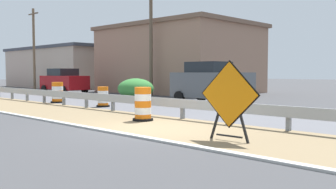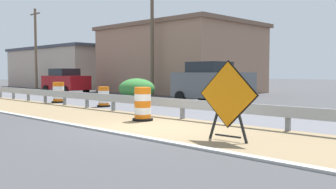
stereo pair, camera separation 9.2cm
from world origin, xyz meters
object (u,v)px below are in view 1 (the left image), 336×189
car_trailing_near_lane (64,81)px  utility_pole_near (151,28)px  traffic_barrel_mid (58,93)px  traffic_barrel_nearest (143,105)px  warning_sign_diamond (229,97)px  car_mid_far_lane (210,83)px  utility_pole_mid (34,47)px  traffic_barrel_close (103,98)px

car_trailing_near_lane → utility_pole_near: bearing=18.5°
traffic_barrel_mid → traffic_barrel_nearest: bearing=-102.0°
warning_sign_diamond → car_mid_far_lane: car_mid_far_lane is taller
utility_pole_near → utility_pole_mid: (-0.83, 15.70, -0.67)m
warning_sign_diamond → traffic_barrel_close: 10.12m
car_trailing_near_lane → utility_pole_near: (2.68, -7.11, 3.76)m
utility_pole_mid → warning_sign_diamond: bearing=-108.5°
traffic_barrel_nearest → traffic_barrel_mid: size_ratio=1.02×
traffic_barrel_close → utility_pole_near: size_ratio=0.11×
traffic_barrel_mid → utility_pole_mid: utility_pole_mid is taller
traffic_barrel_mid → utility_pole_mid: size_ratio=0.14×
warning_sign_diamond → utility_pole_mid: 31.64m
traffic_barrel_mid → car_mid_far_lane: car_mid_far_lane is taller
warning_sign_diamond → traffic_barrel_nearest: (1.13, 4.32, -0.53)m
utility_pole_mid → traffic_barrel_mid: bearing=-112.8°
warning_sign_diamond → traffic_barrel_close: size_ratio=2.02×
warning_sign_diamond → traffic_barrel_nearest: 4.49m
warning_sign_diamond → utility_pole_mid: size_ratio=0.25×
car_mid_far_lane → utility_pole_mid: size_ratio=0.56×
traffic_barrel_close → traffic_barrel_mid: (-0.26, 3.77, 0.08)m
car_mid_far_lane → traffic_barrel_close: bearing=-114.7°
utility_pole_near → car_trailing_near_lane: bearing=110.7°
utility_pole_near → utility_pole_mid: utility_pole_near is taller
warning_sign_diamond → car_trailing_near_lane: size_ratio=0.46×
utility_pole_near → utility_pole_mid: 15.74m
traffic_barrel_mid → traffic_barrel_close: bearing=-86.1°
car_trailing_near_lane → utility_pole_near: utility_pole_near is taller
car_trailing_near_lane → utility_pole_near: 8.48m
utility_pole_near → utility_pole_mid: size_ratio=1.17×
traffic_barrel_mid → car_trailing_near_lane: size_ratio=0.26×
traffic_barrel_close → utility_pole_near: utility_pole_near is taller
car_mid_far_lane → utility_pole_mid: 23.11m
traffic_barrel_mid → utility_pole_mid: bearing=67.2°
car_trailing_near_lane → car_mid_far_lane: car_mid_far_lane is taller
warning_sign_diamond → car_mid_far_lane: size_ratio=0.44×
utility_pole_near → car_mid_far_lane: bearing=-109.0°
car_mid_far_lane → utility_pole_mid: bearing=177.8°
traffic_barrel_close → car_mid_far_lane: bearing=-26.5°
car_trailing_near_lane → utility_pole_mid: utility_pole_mid is taller
traffic_barrel_nearest → utility_pole_near: 14.45m
warning_sign_diamond → utility_pole_near: 18.20m
utility_pole_mid → traffic_barrel_close: bearing=-108.3°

